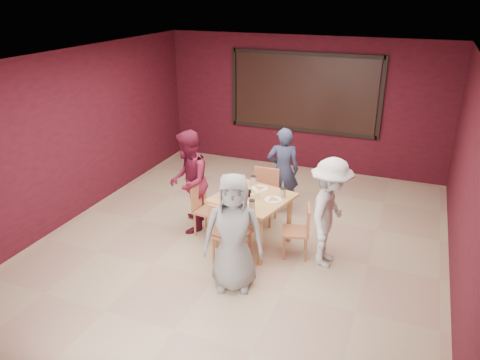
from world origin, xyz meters
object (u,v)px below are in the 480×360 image
at_px(dining_table, 252,203).
at_px(chair_back, 264,192).
at_px(diner_left, 188,182).
at_px(diner_back, 283,170).
at_px(diner_front, 233,233).
at_px(chair_left, 205,206).
at_px(chair_front, 228,232).
at_px(chair_right, 300,228).
at_px(diner_right, 330,213).

xyz_separation_m(dining_table, chair_back, (-0.10, 0.84, -0.19)).
xyz_separation_m(chair_back, diner_left, (-1.03, -0.72, 0.32)).
bearing_deg(diner_left, diner_back, 113.35).
bearing_deg(diner_front, dining_table, 79.76).
bearing_deg(chair_left, chair_front, -45.96).
xyz_separation_m(chair_right, diner_right, (0.41, -0.05, 0.35)).
distance_m(diner_back, diner_right, 1.78).
height_order(chair_back, diner_front, diner_front).
relative_size(diner_front, diner_right, 1.00).
distance_m(chair_back, diner_right, 1.60).
xyz_separation_m(chair_left, diner_back, (0.90, 1.25, 0.28)).
relative_size(chair_left, diner_left, 0.51).
bearing_deg(chair_right, diner_left, 174.89).
distance_m(chair_left, chair_right, 1.59).
relative_size(dining_table, chair_right, 1.56).
relative_size(diner_front, diner_back, 1.05).
bearing_deg(dining_table, chair_left, 175.99).
bearing_deg(dining_table, diner_back, 86.57).
distance_m(chair_left, diner_front, 1.55).
relative_size(chair_left, diner_front, 0.53).
distance_m(chair_front, diner_left, 1.33).
xyz_separation_m(chair_front, diner_right, (1.28, 0.59, 0.25)).
height_order(chair_right, diner_back, diner_back).
distance_m(dining_table, diner_right, 1.18).
bearing_deg(diner_back, dining_table, 67.41).
bearing_deg(diner_back, chair_back, 50.13).
relative_size(chair_back, diner_right, 0.57).
bearing_deg(chair_front, chair_back, 89.77).
bearing_deg(chair_front, diner_left, 141.96).
bearing_deg(diner_back, chair_left, 35.15).
height_order(dining_table, chair_front, chair_front).
height_order(dining_table, diner_left, diner_left).
xyz_separation_m(dining_table, diner_back, (0.08, 1.31, 0.06)).
height_order(chair_right, diner_front, diner_front).
xyz_separation_m(chair_right, diner_left, (-1.89, 0.17, 0.38)).
distance_m(diner_left, diner_right, 2.31).
distance_m(chair_back, chair_left, 1.07).
height_order(chair_front, chair_right, chair_front).
relative_size(dining_table, diner_left, 0.75).
bearing_deg(dining_table, chair_front, -98.65).
distance_m(dining_table, diner_front, 1.12).
bearing_deg(diner_front, chair_front, 102.82).
distance_m(dining_table, chair_left, 0.85).
height_order(chair_left, diner_left, diner_left).
distance_m(chair_left, diner_left, 0.47).
bearing_deg(chair_left, dining_table, -4.01).
xyz_separation_m(chair_left, chair_right, (1.58, -0.11, -0.03)).
relative_size(chair_left, chair_right, 1.06).
bearing_deg(chair_right, diner_back, 116.68).
bearing_deg(diner_front, diner_right, 26.80).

